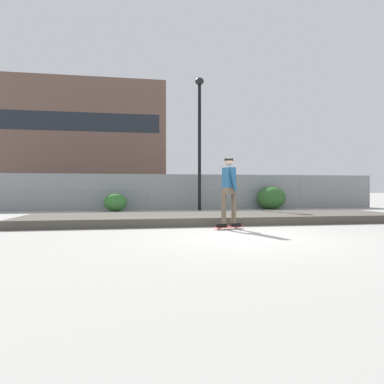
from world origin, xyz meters
TOP-DOWN VIEW (x-y plane):
  - ground_plane at (0.00, 0.00)m, footprint 120.00×120.00m
  - gravel_berm at (0.00, 3.18)m, footprint 12.16×2.58m
  - skateboard at (-0.06, 1.31)m, footprint 0.82×0.38m
  - skater at (-0.06, 1.31)m, footprint 0.72×0.62m
  - chain_fence at (0.00, 9.37)m, footprint 21.25×0.06m
  - street_lamp at (0.42, 8.51)m, footprint 0.44×0.44m
  - parked_car_near at (-3.86, 12.07)m, footprint 4.48×2.10m
  - library_building at (-11.15, 42.96)m, footprint 23.57×13.60m
  - shrub_left at (-3.71, 8.53)m, footprint 1.13×0.92m
  - shrub_center at (4.39, 8.87)m, footprint 1.55×1.27m

SIDE VIEW (x-z plane):
  - ground_plane at x=0.00m, z-range 0.00..0.00m
  - skateboard at x=-0.06m, z-range 0.02..0.09m
  - gravel_berm at x=0.00m, z-range 0.00..0.25m
  - shrub_left at x=-3.71m, z-range 0.00..0.87m
  - shrub_center at x=4.39m, z-range 0.00..1.20m
  - parked_car_near at x=-3.86m, z-range 0.01..1.67m
  - chain_fence at x=0.00m, z-range 0.01..1.86m
  - skater at x=-0.06m, z-range 0.21..2.07m
  - street_lamp at x=0.42m, z-range 0.82..7.48m
  - library_building at x=-11.15m, z-range 0.00..16.13m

